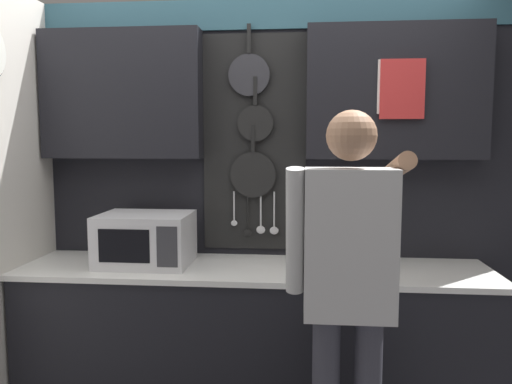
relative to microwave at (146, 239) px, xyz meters
The scene contains 6 objects.
base_cabinet_counter 0.85m from the microwave, ahead, with size 2.58×0.62×0.90m.
back_wall_unit 0.82m from the microwave, 23.44° to the left, with size 3.15×0.23×2.41m.
microwave is the anchor object (origin of this frame).
knife_block 0.98m from the microwave, ahead, with size 0.13×0.16×0.29m.
utensil_crock 1.19m from the microwave, ahead, with size 0.11×0.11×0.36m.
person 1.21m from the microwave, 28.03° to the right, with size 0.54×0.67×1.72m.
Camera 1 is at (0.26, -2.68, 1.60)m, focal length 35.00 mm.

